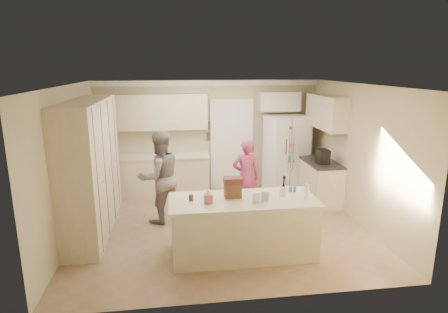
{
  "coord_description": "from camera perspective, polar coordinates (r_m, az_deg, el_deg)",
  "views": [
    {
      "loc": [
        -0.84,
        -6.43,
        2.92
      ],
      "look_at": [
        0.1,
        0.35,
        1.25
      ],
      "focal_mm": 30.0,
      "sensor_mm": 36.0,
      "label": 1
    }
  ],
  "objects": [
    {
      "name": "wall_left",
      "position": [
        6.87,
        -22.58,
        -1.01
      ],
      "size": [
        0.02,
        4.6,
        2.6
      ],
      "primitive_type": "cube",
      "color": "#C6B990",
      "rests_on": "ground"
    },
    {
      "name": "coffee_maker",
      "position": [
        8.08,
        14.83,
        -0.0
      ],
      "size": [
        0.22,
        0.28,
        0.3
      ],
      "primitive_type": "cube",
      "color": "black",
      "rests_on": "right_countertop"
    },
    {
      "name": "ceiling",
      "position": [
        6.5,
        -0.46,
        10.97
      ],
      "size": [
        5.2,
        4.6,
        0.02
      ],
      "primitive_type": "cube",
      "color": "white",
      "rests_on": "wall_back"
    },
    {
      "name": "teen_girl",
      "position": [
        7.49,
        3.38,
        -3.06
      ],
      "size": [
        0.56,
        0.37,
        1.52
      ],
      "primitive_type": "imported",
      "rotation": [
        0.0,
        0.0,
        3.13
      ],
      "color": "#B0385C",
      "rests_on": "floor"
    },
    {
      "name": "floor",
      "position": [
        7.12,
        -0.42,
        -10.6
      ],
      "size": [
        5.2,
        4.6,
        0.02
      ],
      "primitive_type": "cube",
      "color": "#8F7353",
      "rests_on": "ground"
    },
    {
      "name": "dollhouse_roof",
      "position": [
        5.77,
        1.34,
        -3.69
      ],
      "size": [
        0.28,
        0.2,
        0.1
      ],
      "primitive_type": "cube",
      "color": "#592D1E",
      "rests_on": "dollhouse_body"
    },
    {
      "name": "wall_frame_lower",
      "position": [
        8.9,
        -2.2,
        3.07
      ],
      "size": [
        0.15,
        0.02,
        0.2
      ],
      "primitive_type": "cube",
      "color": "brown",
      "rests_on": "wall_back"
    },
    {
      "name": "fridge_magnets",
      "position": [
        8.57,
        10.14,
        -0.15
      ],
      "size": [
        0.76,
        0.02,
        1.44
      ],
      "primitive_type": null,
      "color": "tan",
      "rests_on": "refrigerator"
    },
    {
      "name": "tissue_plume",
      "position": [
        5.56,
        -2.42,
        -5.35
      ],
      "size": [
        0.08,
        0.08,
        0.08
      ],
      "primitive_type": "cone",
      "color": "white",
      "rests_on": "tissue_box"
    },
    {
      "name": "water_bottle",
      "position": [
        5.86,
        12.46,
        -5.29
      ],
      "size": [
        0.07,
        0.07,
        0.24
      ],
      "primitive_type": "cylinder",
      "color": "silver",
      "rests_on": "island_top"
    },
    {
      "name": "fridge_dispenser",
      "position": [
        8.45,
        8.79,
        1.44
      ],
      "size": [
        0.22,
        0.03,
        0.35
      ],
      "primitive_type": "cube",
      "color": "black",
      "rests_on": "refrigerator"
    },
    {
      "name": "jam_jar",
      "position": [
        5.73,
        -5.06,
        -6.24
      ],
      "size": [
        0.07,
        0.07,
        0.09
      ],
      "primitive_type": "cylinder",
      "color": "#59263F",
      "rests_on": "island_top"
    },
    {
      "name": "back_base_cab",
      "position": [
        8.8,
        -9.59,
        -2.87
      ],
      "size": [
        2.2,
        0.6,
        0.88
      ],
      "primitive_type": "cube",
      "color": "beige",
      "rests_on": "floor"
    },
    {
      "name": "teen_boy",
      "position": [
        7.13,
        -9.76,
        -3.1
      ],
      "size": [
        1.06,
        0.98,
        1.76
      ],
      "primitive_type": "imported",
      "rotation": [
        0.0,
        0.0,
        3.6
      ],
      "color": "gray",
      "rests_on": "floor"
    },
    {
      "name": "refrigerator",
      "position": [
        8.9,
        9.43,
        0.4
      ],
      "size": [
        1.01,
        0.85,
        1.8
      ],
      "primitive_type": "cube",
      "rotation": [
        0.0,
        0.0,
        0.18
      ],
      "color": "white",
      "rests_on": "floor"
    },
    {
      "name": "island_top",
      "position": [
        5.8,
        2.96,
        -6.7
      ],
      "size": [
        2.28,
        0.96,
        0.05
      ],
      "primitive_type": "cube",
      "color": "#EEE2C7",
      "rests_on": "island_base"
    },
    {
      "name": "fridge_handle_r",
      "position": [
        8.54,
        10.51,
        0.82
      ],
      "size": [
        0.02,
        0.02,
        0.85
      ],
      "primitive_type": "cylinder",
      "color": "silver",
      "rests_on": "refrigerator"
    },
    {
      "name": "greeting_card_a",
      "position": [
        5.61,
        4.87,
        -6.31
      ],
      "size": [
        0.12,
        0.06,
        0.16
      ],
      "primitive_type": "cube",
      "rotation": [
        0.15,
        0.0,
        0.2
      ],
      "color": "white",
      "rests_on": "island_top"
    },
    {
      "name": "greeting_card_b",
      "position": [
        5.68,
        6.24,
        -6.06
      ],
      "size": [
        0.12,
        0.05,
        0.16
      ],
      "primitive_type": "cube",
      "rotation": [
        0.15,
        0.0,
        -0.1
      ],
      "color": "silver",
      "rests_on": "island_top"
    },
    {
      "name": "wall_back",
      "position": [
        8.93,
        -2.36,
        3.24
      ],
      "size": [
        5.2,
        0.02,
        2.6
      ],
      "primitive_type": "cube",
      "color": "#C6B990",
      "rests_on": "ground"
    },
    {
      "name": "wall_frame_upper",
      "position": [
        8.85,
        -2.22,
        4.79
      ],
      "size": [
        0.15,
        0.02,
        0.2
      ],
      "primitive_type": "cube",
      "color": "brown",
      "rests_on": "wall_back"
    },
    {
      "name": "right_base_cab",
      "position": [
        8.44,
        14.37,
        -3.83
      ],
      "size": [
        0.6,
        1.2,
        0.88
      ],
      "primitive_type": "cube",
      "color": "beige",
      "rests_on": "floor"
    },
    {
      "name": "crown_back",
      "position": [
        8.74,
        -2.4,
        11.13
      ],
      "size": [
        5.2,
        0.08,
        0.12
      ],
      "primitive_type": "cube",
      "color": "white",
      "rests_on": "wall_back"
    },
    {
      "name": "over_fridge_cab",
      "position": [
        8.95,
        8.4,
        8.3
      ],
      "size": [
        0.95,
        0.35,
        0.45
      ],
      "primitive_type": "cube",
      "color": "beige",
      "rests_on": "wall_back"
    },
    {
      "name": "back_countertop",
      "position": [
        8.67,
        -9.71,
        0.02
      ],
      "size": [
        2.24,
        0.63,
        0.04
      ],
      "primitive_type": "cube",
      "color": "#EEE2C7",
      "rests_on": "back_base_cab"
    },
    {
      "name": "wall_right",
      "position": [
        7.48,
        19.82,
        0.37
      ],
      "size": [
        0.02,
        4.6,
        2.6
      ],
      "primitive_type": "cube",
      "color": "#C6B990",
      "rests_on": "ground"
    },
    {
      "name": "fridge_handle_l",
      "position": [
        8.51,
        9.88,
        0.81
      ],
      "size": [
        0.02,
        0.02,
        0.85
      ],
      "primitive_type": "cylinder",
      "color": "silver",
      "rests_on": "refrigerator"
    },
    {
      "name": "island_base",
      "position": [
        5.97,
        2.9,
        -10.84
      ],
      "size": [
        2.2,
        0.9,
        0.88
      ],
      "primitive_type": "cube",
      "color": "beige",
      "rests_on": "floor"
    },
    {
      "name": "tissue_box",
      "position": [
        5.6,
        -2.41,
        -6.41
      ],
      "size": [
        0.13,
        0.13,
        0.14
      ],
      "primitive_type": "cube",
      "color": "#C06968",
      "rests_on": "island_top"
    },
    {
      "name": "right_countertop",
      "position": [
        8.31,
        14.5,
        -0.81
      ],
      "size": [
        0.63,
        1.24,
        0.04
      ],
      "primitive_type": "cube",
      "color": "#2D2B28",
      "rests_on": "right_base_cab"
    },
    {
      "name": "fridge_seam",
      "position": [
        8.58,
        10.12,
        -0.14
      ],
      "size": [
        0.02,
        0.02,
        1.78
      ],
      "primitive_type": "cube",
      "color": "gray",
      "rests_on": "refrigerator"
    },
    {
      "name": "dollhouse_body",
      "position": [
        5.82,
        1.33,
        -5.19
      ],
      "size": [
        0.26,
        0.18,
        0.22
      ],
      "primitive_type": "cube",
      "color": "brown",
      "rests_on": "island_top"
    },
    {
      "name": "shaker_salt",
      "position": [
        6.17,
        10.11,
        -4.93
      ],
      "size": [
        0.05,
        0.05,
        0.09
      ],
      "primitive_type": "cylinder",
      "color": "#3C5A98",
      "rests_on": "island_top"
    },
    {
      "name": "utensil_crock",
      "position": [
        5.96,
        9.06,
        -5.26
      ],
      "size": [
        0.13,
        0.13,
        0.15
      ],
      "primitive_type": "cylinder",
      "color": "white",
      "rests_on": "island_top"
    },
    {
      "name": "pantry_bank",
      "position": [
        7.01,
        -19.64,
        -1.52
      ],
      "size": [
        0.6,
        2.6,
        2.35
      ],
      "primitive_type": "cube",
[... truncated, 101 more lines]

